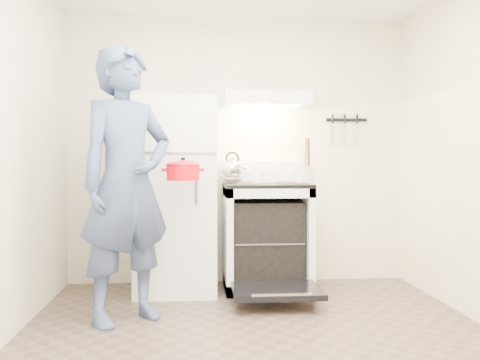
% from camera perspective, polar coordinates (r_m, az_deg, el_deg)
% --- Properties ---
extents(floor, '(3.60, 3.60, 0.00)m').
position_cam_1_polar(floor, '(3.50, 2.32, -17.18)').
color(floor, brown).
rests_on(floor, ground).
extents(back_wall, '(3.20, 0.02, 2.50)m').
position_cam_1_polar(back_wall, '(5.10, -0.21, 3.12)').
color(back_wall, '#EEE3CA').
rests_on(back_wall, ground).
extents(refrigerator, '(0.70, 0.70, 1.70)m').
position_cam_1_polar(refrigerator, '(4.74, -6.87, -1.64)').
color(refrigerator, white).
rests_on(refrigerator, floor).
extents(stove_body, '(0.76, 0.65, 0.92)m').
position_cam_1_polar(stove_body, '(4.85, 2.83, -6.19)').
color(stove_body, white).
rests_on(stove_body, floor).
extents(cooktop, '(0.76, 0.65, 0.03)m').
position_cam_1_polar(cooktop, '(4.80, 2.84, -0.57)').
color(cooktop, black).
rests_on(cooktop, stove_body).
extents(backsplash, '(0.76, 0.07, 0.20)m').
position_cam_1_polar(backsplash, '(5.08, 2.41, 0.87)').
color(backsplash, white).
rests_on(backsplash, cooktop).
extents(oven_door, '(0.70, 0.54, 0.04)m').
position_cam_1_polar(oven_door, '(4.33, 3.91, -11.69)').
color(oven_door, black).
rests_on(oven_door, floor).
extents(oven_rack, '(0.60, 0.52, 0.01)m').
position_cam_1_polar(oven_rack, '(4.85, 2.83, -6.42)').
color(oven_rack, slate).
rests_on(oven_rack, stove_body).
extents(range_hood, '(0.76, 0.50, 0.12)m').
position_cam_1_polar(range_hood, '(4.90, 2.74, 8.55)').
color(range_hood, white).
rests_on(range_hood, back_wall).
extents(knife_strip, '(0.40, 0.02, 0.03)m').
position_cam_1_polar(knife_strip, '(5.29, 11.29, 6.30)').
color(knife_strip, black).
rests_on(knife_strip, back_wall).
extents(pizza_stone, '(0.30, 0.30, 0.02)m').
position_cam_1_polar(pizza_stone, '(4.78, 3.64, -6.38)').
color(pizza_stone, '#987155').
rests_on(pizza_stone, oven_rack).
extents(tea_kettle, '(0.24, 0.19, 0.29)m').
position_cam_1_polar(tea_kettle, '(4.97, -0.83, 1.35)').
color(tea_kettle, '#BABABF').
rests_on(tea_kettle, cooktop).
extents(utensil_jar, '(0.11, 0.11, 0.13)m').
position_cam_1_polar(utensil_jar, '(4.60, 7.24, 0.68)').
color(utensil_jar, silver).
rests_on(utensil_jar, cooktop).
extents(person, '(0.86, 0.81, 1.98)m').
position_cam_1_polar(person, '(3.89, -12.01, -0.42)').
color(person, navy).
rests_on(person, floor).
extents(dutch_oven, '(0.33, 0.26, 0.22)m').
position_cam_1_polar(dutch_oven, '(4.08, -6.09, 0.79)').
color(dutch_oven, red).
rests_on(dutch_oven, person).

